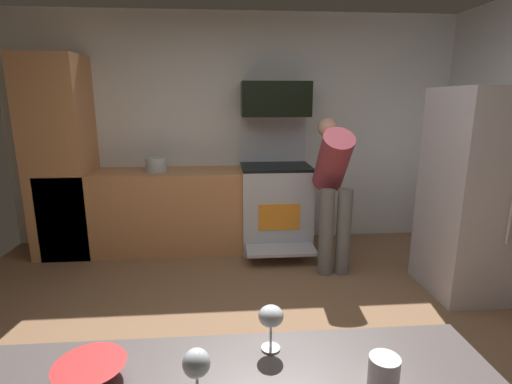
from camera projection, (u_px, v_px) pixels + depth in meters
ground_plane at (254, 357)px, 2.59m from camera, size 5.20×4.80×0.02m
wall_back at (239, 131)px, 4.55m from camera, size 5.20×0.12×2.60m
lower_cabinet_run at (160, 211)px, 4.33m from camera, size 2.40×0.60×0.90m
cabinet_column at (61, 159)px, 4.11m from camera, size 0.60×0.60×2.10m
oven_range at (275, 204)px, 4.40m from camera, size 0.76×0.96×1.48m
microwave at (275, 99)px, 4.22m from camera, size 0.74×0.38×0.37m
refrigerator at (485, 194)px, 3.29m from camera, size 0.85×0.75×1.76m
person_cook at (333, 183)px, 3.74m from camera, size 0.31×0.64×1.48m
mixing_bowl_small at (90, 372)px, 1.07m from camera, size 0.20×0.20×0.05m
wine_glass_near at (271, 318)px, 1.19m from camera, size 0.08×0.08×0.15m
wine_glass_mid at (197, 366)px, 0.96m from camera, size 0.07×0.07×0.17m
mug_coffee at (384, 372)px, 1.05m from camera, size 0.08×0.08×0.09m
stock_pot at (156, 164)px, 4.20m from camera, size 0.23×0.23×0.15m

